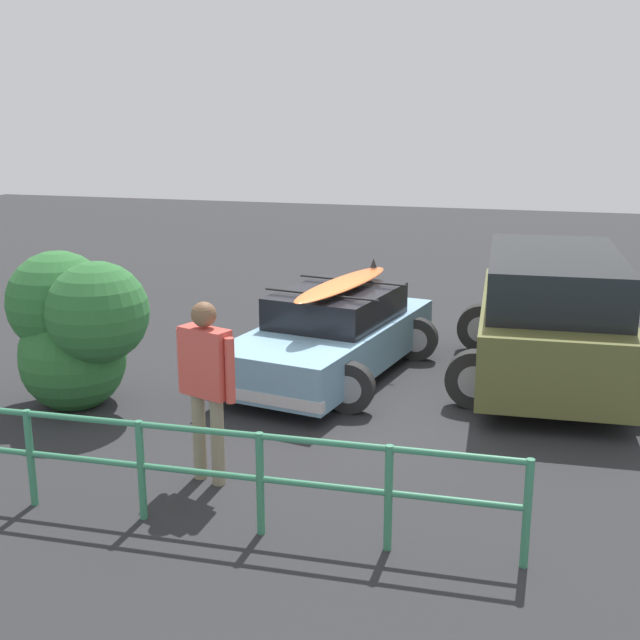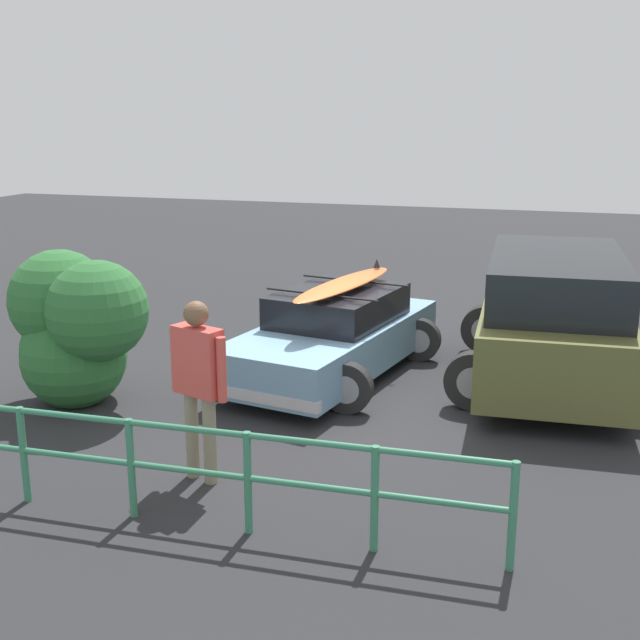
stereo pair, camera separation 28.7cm
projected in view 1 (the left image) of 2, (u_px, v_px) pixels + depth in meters
ground_plane at (354, 388)px, 10.83m from camera, size 44.00×44.00×0.02m
sedan_car at (333, 334)px, 11.23m from camera, size 2.69×4.21×1.48m
suv_car at (551, 316)px, 10.88m from camera, size 2.76×4.51×1.79m
person_bystander at (206, 376)px, 7.79m from camera, size 0.69×0.37×1.85m
railing_fence at (84, 450)px, 7.29m from camera, size 7.91×0.37×0.95m
bush_near_left at (74, 334)px, 9.98m from camera, size 1.96×1.51×2.01m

